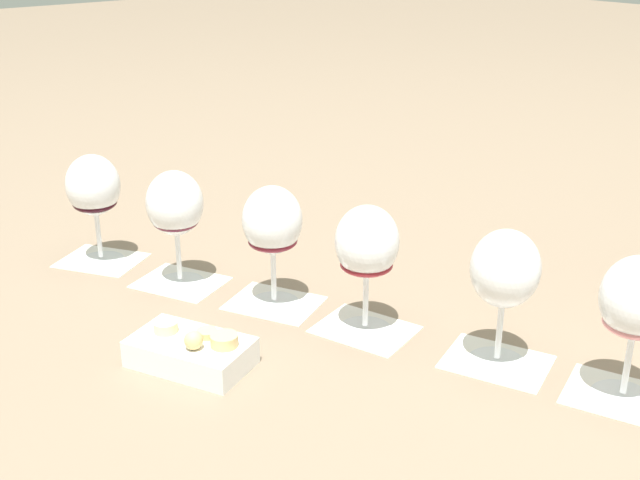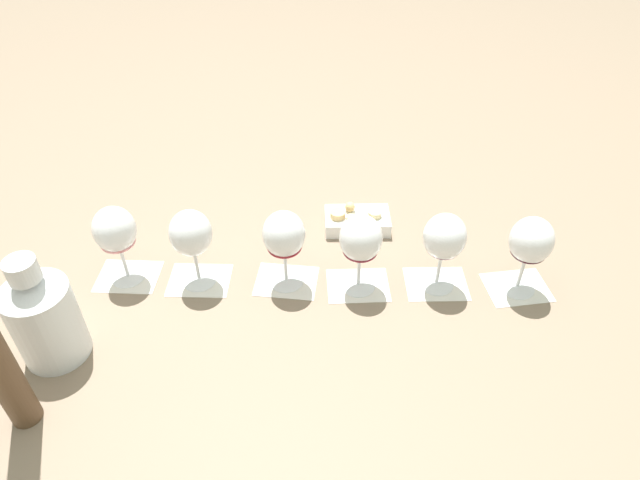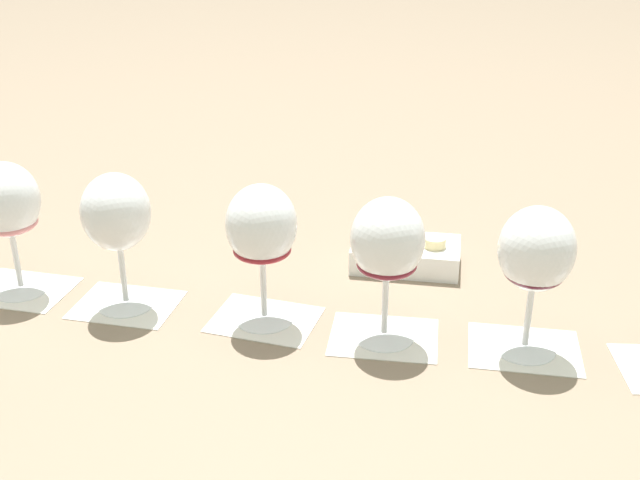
{
  "view_description": "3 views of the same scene",
  "coord_description": "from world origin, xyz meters",
  "px_view_note": "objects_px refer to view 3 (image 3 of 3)",
  "views": [
    {
      "loc": [
        -0.72,
        0.61,
        0.49
      ],
      "look_at": [
        -0.0,
        0.0,
        0.11
      ],
      "focal_mm": 45.0,
      "sensor_mm": 36.0,
      "label": 1
    },
    {
      "loc": [
        0.31,
        -0.74,
        0.79
      ],
      "look_at": [
        -0.0,
        0.0,
        0.11
      ],
      "focal_mm": 32.0,
      "sensor_mm": 36.0,
      "label": 2
    },
    {
      "loc": [
        0.44,
        -0.66,
        0.48
      ],
      "look_at": [
        -0.0,
        0.0,
        0.11
      ],
      "focal_mm": 45.0,
      "sensor_mm": 36.0,
      "label": 3
    }
  ],
  "objects_px": {
    "wine_glass_4": "(536,256)",
    "wine_glass_1": "(117,219)",
    "snack_dish": "(405,253)",
    "wine_glass_2": "(262,231)",
    "wine_glass_3": "(387,246)",
    "wine_glass_0": "(7,206)"
  },
  "relations": [
    {
      "from": "snack_dish",
      "to": "wine_glass_1",
      "type": "bearing_deg",
      "value": -129.48
    },
    {
      "from": "wine_glass_4",
      "to": "snack_dish",
      "type": "bearing_deg",
      "value": 152.41
    },
    {
      "from": "wine_glass_2",
      "to": "snack_dish",
      "type": "xyz_separation_m",
      "value": [
        0.07,
        0.21,
        -0.1
      ]
    },
    {
      "from": "wine_glass_4",
      "to": "snack_dish",
      "type": "distance_m",
      "value": 0.25
    },
    {
      "from": "wine_glass_4",
      "to": "snack_dish",
      "type": "relative_size",
      "value": 1.03
    },
    {
      "from": "wine_glass_4",
      "to": "wine_glass_1",
      "type": "bearing_deg",
      "value": -158.56
    },
    {
      "from": "snack_dish",
      "to": "wine_glass_4",
      "type": "bearing_deg",
      "value": -27.59
    },
    {
      "from": "wine_glass_2",
      "to": "snack_dish",
      "type": "distance_m",
      "value": 0.24
    },
    {
      "from": "wine_glass_2",
      "to": "wine_glass_4",
      "type": "distance_m",
      "value": 0.3
    },
    {
      "from": "wine_glass_2",
      "to": "wine_glass_3",
      "type": "distance_m",
      "value": 0.14
    },
    {
      "from": "snack_dish",
      "to": "wine_glass_0",
      "type": "bearing_deg",
      "value": -138.45
    },
    {
      "from": "wine_glass_3",
      "to": "wine_glass_4",
      "type": "distance_m",
      "value": 0.15
    },
    {
      "from": "wine_glass_2",
      "to": "wine_glass_4",
      "type": "xyz_separation_m",
      "value": [
        0.28,
        0.11,
        -0.0
      ]
    },
    {
      "from": "wine_glass_0",
      "to": "wine_glass_3",
      "type": "distance_m",
      "value": 0.46
    },
    {
      "from": "wine_glass_0",
      "to": "wine_glass_2",
      "type": "bearing_deg",
      "value": 20.34
    },
    {
      "from": "wine_glass_2",
      "to": "wine_glass_4",
      "type": "height_order",
      "value": "same"
    },
    {
      "from": "wine_glass_3",
      "to": "wine_glass_1",
      "type": "bearing_deg",
      "value": -159.96
    },
    {
      "from": "wine_glass_1",
      "to": "wine_glass_3",
      "type": "bearing_deg",
      "value": 20.04
    },
    {
      "from": "wine_glass_0",
      "to": "wine_glass_1",
      "type": "height_order",
      "value": "same"
    },
    {
      "from": "wine_glass_1",
      "to": "snack_dish",
      "type": "xyz_separation_m",
      "value": [
        0.23,
        0.28,
        -0.09
      ]
    },
    {
      "from": "wine_glass_0",
      "to": "snack_dish",
      "type": "distance_m",
      "value": 0.5
    },
    {
      "from": "wine_glass_1",
      "to": "wine_glass_2",
      "type": "distance_m",
      "value": 0.17
    }
  ]
}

